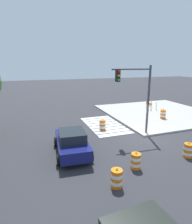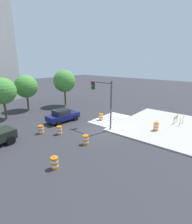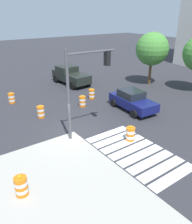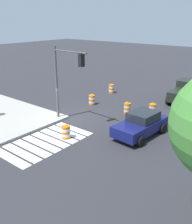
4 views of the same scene
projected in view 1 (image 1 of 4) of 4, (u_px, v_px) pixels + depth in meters
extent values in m
plane|color=#2D2D33|center=(144.00, 137.00, 15.07)|extent=(120.00, 120.00, 0.00)
cube|color=#ADA89E|center=(158.00, 112.00, 22.49)|extent=(12.00, 12.00, 0.15)
cube|color=silver|center=(116.00, 134.00, 15.74)|extent=(0.60, 3.20, 0.02)
cube|color=silver|center=(112.00, 131.00, 16.42)|extent=(0.60, 3.20, 0.02)
cube|color=silver|center=(109.00, 129.00, 17.10)|extent=(0.60, 3.20, 0.02)
cube|color=silver|center=(106.00, 126.00, 17.79)|extent=(0.60, 3.20, 0.02)
cube|color=silver|center=(103.00, 124.00, 18.47)|extent=(0.60, 3.20, 0.02)
cube|color=silver|center=(100.00, 122.00, 19.15)|extent=(0.60, 3.20, 0.02)
cube|color=silver|center=(98.00, 120.00, 19.84)|extent=(0.60, 3.20, 0.02)
cube|color=silver|center=(95.00, 118.00, 20.52)|extent=(0.60, 3.20, 0.02)
cube|color=navy|center=(72.00, 144.00, 12.27)|extent=(4.43, 2.17, 0.70)
cube|color=#1E2328|center=(72.00, 136.00, 11.87)|extent=(2.02, 1.75, 0.60)
cylinder|color=black|center=(56.00, 142.00, 13.38)|extent=(0.68, 0.29, 0.66)
cylinder|color=black|center=(82.00, 139.00, 13.86)|extent=(0.68, 0.29, 0.66)
cylinder|color=black|center=(59.00, 160.00, 10.85)|extent=(0.68, 0.29, 0.66)
cylinder|color=black|center=(91.00, 156.00, 11.34)|extent=(0.68, 0.29, 0.66)
cylinder|color=orange|center=(116.00, 185.00, 9.02)|extent=(0.56, 0.56, 0.18)
cylinder|color=white|center=(117.00, 182.00, 8.97)|extent=(0.56, 0.56, 0.18)
cylinder|color=orange|center=(117.00, 178.00, 8.93)|extent=(0.56, 0.56, 0.18)
cylinder|color=white|center=(117.00, 175.00, 8.88)|extent=(0.56, 0.56, 0.18)
cylinder|color=orange|center=(117.00, 172.00, 8.84)|extent=(0.56, 0.56, 0.18)
sphere|color=yellow|center=(117.00, 169.00, 8.80)|extent=(0.12, 0.12, 0.12)
cylinder|color=orange|center=(135.00, 167.00, 10.60)|extent=(0.56, 0.56, 0.18)
cylinder|color=white|center=(136.00, 164.00, 10.56)|extent=(0.56, 0.56, 0.18)
cylinder|color=orange|center=(136.00, 161.00, 10.51)|extent=(0.56, 0.56, 0.18)
cylinder|color=white|center=(136.00, 158.00, 10.47)|extent=(0.56, 0.56, 0.18)
cylinder|color=orange|center=(136.00, 155.00, 10.42)|extent=(0.56, 0.56, 0.18)
sphere|color=yellow|center=(136.00, 153.00, 10.39)|extent=(0.12, 0.12, 0.12)
cylinder|color=orange|center=(102.00, 129.00, 16.79)|extent=(0.56, 0.56, 0.18)
cylinder|color=white|center=(103.00, 127.00, 16.75)|extent=(0.56, 0.56, 0.18)
cylinder|color=orange|center=(103.00, 125.00, 16.70)|extent=(0.56, 0.56, 0.18)
cylinder|color=white|center=(103.00, 123.00, 16.66)|extent=(0.56, 0.56, 0.18)
cylinder|color=orange|center=(103.00, 121.00, 16.61)|extent=(0.56, 0.56, 0.18)
sphere|color=yellow|center=(103.00, 120.00, 16.58)|extent=(0.12, 0.12, 0.12)
cylinder|color=orange|center=(187.00, 156.00, 11.89)|extent=(0.56, 0.56, 0.18)
cylinder|color=white|center=(188.00, 153.00, 11.84)|extent=(0.56, 0.56, 0.18)
cylinder|color=orange|center=(188.00, 150.00, 11.80)|extent=(0.56, 0.56, 0.18)
cylinder|color=white|center=(188.00, 148.00, 11.75)|extent=(0.56, 0.56, 0.18)
cylinder|color=orange|center=(189.00, 145.00, 11.71)|extent=(0.56, 0.56, 0.18)
sphere|color=yellow|center=(189.00, 143.00, 11.67)|extent=(0.12, 0.12, 0.12)
cylinder|color=orange|center=(163.00, 117.00, 19.84)|extent=(0.56, 0.56, 0.18)
cylinder|color=white|center=(163.00, 116.00, 19.79)|extent=(0.56, 0.56, 0.18)
cylinder|color=orange|center=(163.00, 114.00, 19.75)|extent=(0.56, 0.56, 0.18)
cylinder|color=white|center=(163.00, 112.00, 19.70)|extent=(0.56, 0.56, 0.18)
cylinder|color=orange|center=(163.00, 111.00, 19.66)|extent=(0.56, 0.56, 0.18)
sphere|color=yellow|center=(163.00, 109.00, 19.62)|extent=(0.12, 0.12, 0.12)
cube|color=silver|center=(151.00, 106.00, 23.12)|extent=(0.07, 0.07, 1.00)
cube|color=silver|center=(156.00, 106.00, 23.31)|extent=(0.07, 0.07, 1.00)
cube|color=silver|center=(147.00, 105.00, 24.15)|extent=(0.07, 0.07, 1.00)
cube|color=silver|center=(151.00, 104.00, 24.33)|extent=(0.07, 0.07, 1.00)
cube|color=orange|center=(149.00, 104.00, 23.57)|extent=(1.30, 0.12, 0.28)
cube|color=white|center=(149.00, 106.00, 23.64)|extent=(1.30, 0.12, 0.20)
cylinder|color=#4C4C51|center=(148.00, 100.00, 15.09)|extent=(0.18, 0.18, 5.50)
cylinder|color=#4C4C51|center=(132.00, 69.00, 14.04)|extent=(0.29, 3.20, 0.12)
cube|color=black|center=(118.00, 76.00, 13.84)|extent=(0.37, 0.30, 0.90)
sphere|color=red|center=(119.00, 72.00, 13.59)|extent=(0.20, 0.20, 0.20)
sphere|color=#F2A514|center=(119.00, 76.00, 13.66)|extent=(0.20, 0.20, 0.20)
sphere|color=green|center=(119.00, 80.00, 13.74)|extent=(0.20, 0.20, 0.20)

